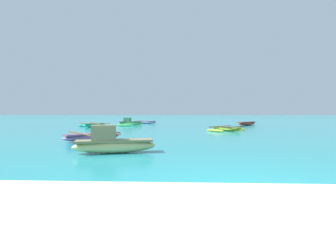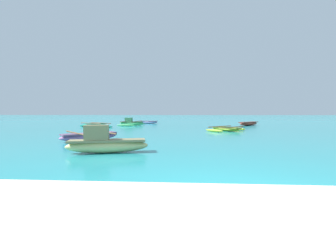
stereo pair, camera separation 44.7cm
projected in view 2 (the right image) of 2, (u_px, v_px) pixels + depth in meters
ground_plane at (260, 215)px, 3.17m from camera, size 240.00×240.00×0.00m
moored_boat_0 at (90, 136)px, 11.53m from camera, size 3.60×3.67×0.45m
moored_boat_1 at (148, 122)px, 29.09m from camera, size 2.80×1.69×0.37m
moored_boat_2 at (106, 143)px, 8.00m from camera, size 2.96×1.26×1.00m
moored_boat_3 at (249, 123)px, 24.75m from camera, size 2.87×2.82×0.40m
moored_boat_4 at (131, 123)px, 25.34m from camera, size 2.82×4.19×0.86m
moored_boat_5 at (95, 125)px, 21.79m from camera, size 3.82×3.39×0.44m
moored_boat_6 at (226, 129)px, 17.52m from camera, size 3.34×3.24×0.35m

